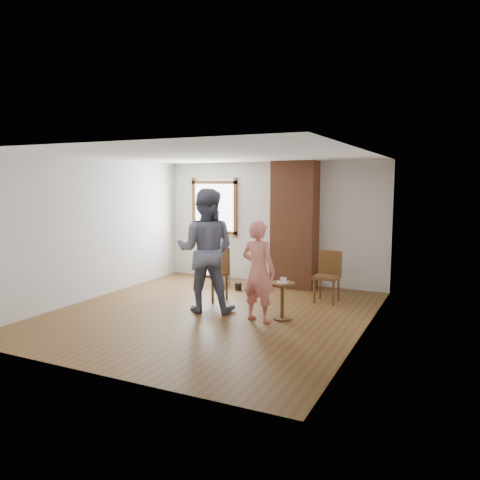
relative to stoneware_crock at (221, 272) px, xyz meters
The scene contains 12 objects.
ground 2.30m from the stoneware_crock, 66.50° to the right, with size 5.50×5.50×0.00m, color brown.
room_shell 2.32m from the stoneware_crock, 60.16° to the right, with size 5.04×5.52×2.62m.
brick_chimney 1.88m from the stoneware_crock, 14.90° to the left, with size 0.90×0.50×2.60m, color #985336.
stoneware_crock is the anchor object (origin of this frame).
dark_pot 0.74m from the stoneware_crock, 32.89° to the right, with size 0.15×0.15×0.15m, color black.
dining_chair_left 1.37m from the stoneware_crock, 66.44° to the right, with size 0.56×0.56×0.98m.
dining_chair_right 2.53m from the stoneware_crock, 10.93° to the right, with size 0.44×0.44×0.92m.
side_table 2.87m from the stoneware_crock, 42.27° to the right, with size 0.40×0.40×0.60m.
cake_plate 2.88m from the stoneware_crock, 42.27° to the right, with size 0.18×0.18×0.01m, color white.
cake_slice 2.90m from the stoneware_crock, 42.14° to the right, with size 0.08×0.07×0.06m, color white.
man 2.28m from the stoneware_crock, 68.80° to the right, with size 1.01×0.78×2.07m, color #161F3E.
person_pink 2.85m from the stoneware_crock, 50.11° to the right, with size 0.58×0.38×1.59m, color #F38779.
Camera 1 is at (3.72, -6.64, 2.18)m, focal length 35.00 mm.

